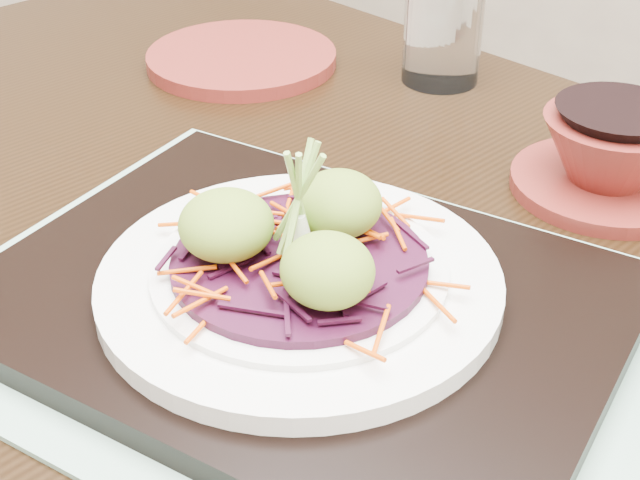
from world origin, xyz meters
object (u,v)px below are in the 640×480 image
Objects in this scene: water_glass at (443,27)px; white_plate at (300,279)px; terracotta_side_plate at (242,58)px; terracotta_bowl_set at (610,159)px; serving_tray at (300,301)px; dining_table at (283,397)px.

white_plate is at bearing -71.00° from water_glass.
terracotta_side_plate is 0.98× the size of terracotta_bowl_set.
water_glass is (0.18, 0.09, 0.05)m from terracotta_side_plate.
terracotta_bowl_set is at bearing -26.21° from water_glass.
terracotta_side_plate is at bearing 130.32° from serving_tray.
serving_tray reaches higher than dining_table.
dining_table is 5.63× the size of white_plate.
white_plate is 0.39m from water_glass.
serving_tray is 1.94× the size of terracotta_bowl_set.
terracotta_bowl_set reaches higher than serving_tray.
terracotta_bowl_set is (0.39, -0.02, 0.02)m from terracotta_side_plate.
terracotta_bowl_set is (0.08, 0.27, -0.00)m from white_plate.
terracotta_bowl_set is at bearing -2.25° from terracotta_side_plate.
dining_table is 13.05× the size of water_glass.
serving_tray is at bearing -71.00° from water_glass.
serving_tray is at bearing 0.00° from white_plate.
water_glass reaches higher than white_plate.
white_plate reaches higher than serving_tray.
water_glass reaches higher than terracotta_bowl_set.
serving_tray is at bearing -107.62° from terracotta_bowl_set.
water_glass is at bearing 153.79° from terracotta_bowl_set.
water_glass is 0.24m from terracotta_bowl_set.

